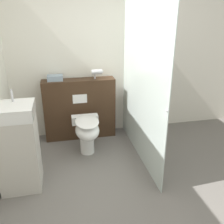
% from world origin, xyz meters
% --- Properties ---
extents(ground_plane, '(12.00, 12.00, 0.00)m').
position_xyz_m(ground_plane, '(0.00, 0.00, 0.00)').
color(ground_plane, slate).
extents(wall_back, '(8.00, 0.06, 2.50)m').
position_xyz_m(wall_back, '(0.00, 1.89, 1.25)').
color(wall_back, silver).
rests_on(wall_back, ground_plane).
extents(partition_panel, '(1.14, 0.26, 0.98)m').
position_xyz_m(partition_panel, '(-0.31, 1.71, 0.49)').
color(partition_panel, '#3D2819').
rests_on(partition_panel, ground_plane).
extents(shower_glass, '(0.04, 1.79, 2.13)m').
position_xyz_m(shower_glass, '(0.46, 0.97, 1.07)').
color(shower_glass, silver).
rests_on(shower_glass, ground_plane).
extents(toilet, '(0.40, 0.61, 0.55)m').
position_xyz_m(toilet, '(-0.27, 1.13, 0.37)').
color(toilet, white).
rests_on(toilet, ground_plane).
extents(sink_vanity, '(0.45, 0.43, 1.18)m').
position_xyz_m(sink_vanity, '(-1.12, 0.57, 0.52)').
color(sink_vanity, beige).
rests_on(sink_vanity, ground_plane).
extents(hair_drier, '(0.19, 0.08, 0.15)m').
position_xyz_m(hair_drier, '(-0.01, 1.70, 1.08)').
color(hair_drier, '#B7B7BC').
rests_on(hair_drier, partition_panel).
extents(folded_towel, '(0.23, 0.16, 0.08)m').
position_xyz_m(folded_towel, '(-0.66, 1.73, 1.02)').
color(folded_towel, '#8C9EAD').
rests_on(folded_towel, partition_panel).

